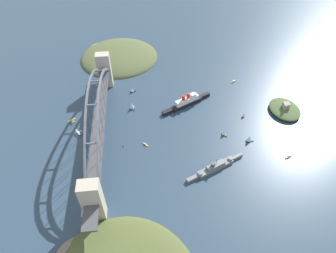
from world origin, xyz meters
TOP-DOWN VIEW (x-y plane):
  - ground_plane at (0.00, 0.00)m, footprint 1400.00×1400.00m
  - harbor_arch_bridge at (-0.00, -0.00)m, footprint 272.89×18.56m
  - headland_west_shore at (-183.45, 15.06)m, footprint 128.10×127.32m
  - ocean_liner at (-47.46, 110.13)m, footprint 40.46×71.39m
  - naval_cruiser at (63.37, 124.52)m, footprint 33.15×69.16m
  - fort_island_mid_harbor at (-21.20, 238.00)m, footprint 47.76×39.40m
  - seaplane_taxiing_near_bridge at (-6.87, -29.83)m, footprint 9.84×8.76m
  - seaplane_second_in_formation at (-29.65, -40.72)m, footprint 8.52×9.10m
  - small_boat_0 at (-93.25, 188.63)m, footprint 7.05×9.52m
  - small_boat_1 at (-84.69, 36.87)m, footprint 5.13×8.04m
  - small_boat_2 at (55.64, 212.25)m, footprint 5.56×9.26m
  - small_boat_3 at (19.89, 50.48)m, footprint 7.51×7.26m
  - small_boat_4 at (-15.98, 180.45)m, footprint 5.67×6.43m
  - small_boat_5 at (27.07, 174.26)m, footprint 5.69×9.70m
  - small_boat_6 at (-48.14, 36.15)m, footprint 10.21×8.05m
  - small_boat_7 at (13.60, 146.90)m, footprint 7.93×6.98m
  - channel_marker_buoy at (19.77, 24.56)m, footprint 2.20×2.20m

SIDE VIEW (x-z plane):
  - ground_plane at x=0.00m, z-range 0.00..0.00m
  - headland_west_shore at x=-183.45m, z-range -11.48..11.48m
  - small_boat_3 at x=19.89m, z-range -0.26..1.58m
  - small_boat_2 at x=55.64m, z-range -0.30..1.99m
  - small_boat_0 at x=-93.25m, z-range -0.32..2.06m
  - channel_marker_buoy at x=19.77m, z-range -0.26..2.49m
  - seaplane_second_in_formation at x=-29.65m, z-range -0.47..4.35m
  - seaplane_taxiing_near_bridge at x=-6.87m, z-range -0.29..4.74m
  - small_boat_4 at x=-15.98m, z-range -0.23..6.38m
  - naval_cruiser at x=63.37m, z-range -5.58..11.84m
  - small_boat_1 at x=-84.69m, z-range -0.28..7.32m
  - fort_island_mid_harbor at x=-21.20m, z-range -3.50..10.77m
  - small_boat_7 at x=13.60m, z-range -0.32..8.44m
  - small_boat_5 at x=27.07m, z-range -0.35..9.45m
  - small_boat_6 at x=-48.14m, z-range -0.39..10.47m
  - ocean_liner at x=-47.46m, z-range -3.88..14.77m
  - harbor_arch_bridge at x=0.00m, z-range -6.50..63.26m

